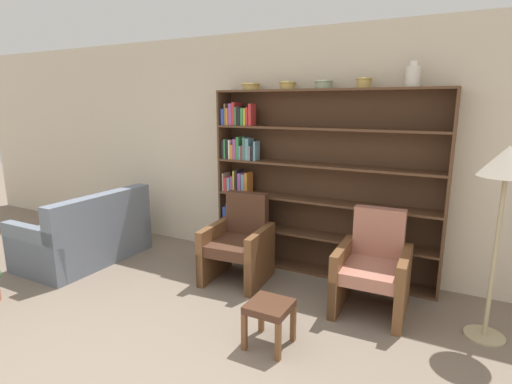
{
  "coord_description": "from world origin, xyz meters",
  "views": [
    {
      "loc": [
        1.78,
        -1.6,
        1.92
      ],
      "look_at": [
        -0.28,
        2.28,
        0.95
      ],
      "focal_mm": 28.0,
      "sensor_mm": 36.0,
      "label": 1
    }
  ],
  "objects_px": {
    "bowl_slate": "(364,82)",
    "footstool": "(269,311)",
    "vase_tall": "(413,76)",
    "armchair_cushioned": "(373,269)",
    "bowl_cream": "(288,85)",
    "couch": "(86,236)",
    "bowl_brass": "(251,86)",
    "bookshelf": "(302,184)",
    "armchair_leather": "(239,244)",
    "floor_lamp": "(506,173)",
    "bowl_terracotta": "(324,84)"
  },
  "relations": [
    {
      "from": "bookshelf",
      "to": "armchair_leather",
      "type": "distance_m",
      "value": 0.99
    },
    {
      "from": "bowl_slate",
      "to": "floor_lamp",
      "type": "relative_size",
      "value": 0.11
    },
    {
      "from": "bowl_slate",
      "to": "couch",
      "type": "height_order",
      "value": "bowl_slate"
    },
    {
      "from": "bookshelf",
      "to": "vase_tall",
      "type": "height_order",
      "value": "vase_tall"
    },
    {
      "from": "bowl_slate",
      "to": "couch",
      "type": "bearing_deg",
      "value": -161.77
    },
    {
      "from": "bowl_cream",
      "to": "couch",
      "type": "distance_m",
      "value": 3.07
    },
    {
      "from": "bowl_cream",
      "to": "footstool",
      "type": "bearing_deg",
      "value": -70.39
    },
    {
      "from": "bowl_cream",
      "to": "armchair_cushioned",
      "type": "relative_size",
      "value": 0.2
    },
    {
      "from": "bookshelf",
      "to": "couch",
      "type": "xyz_separation_m",
      "value": [
        -2.44,
        -1.04,
        -0.71
      ]
    },
    {
      "from": "bookshelf",
      "to": "armchair_leather",
      "type": "height_order",
      "value": "bookshelf"
    },
    {
      "from": "footstool",
      "to": "bowl_cream",
      "type": "bearing_deg",
      "value": 109.61
    },
    {
      "from": "armchair_cushioned",
      "to": "armchair_leather",
      "type": "bearing_deg",
      "value": -2.21
    },
    {
      "from": "bowl_terracotta",
      "to": "couch",
      "type": "relative_size",
      "value": 0.14
    },
    {
      "from": "bowl_cream",
      "to": "footstool",
      "type": "xyz_separation_m",
      "value": [
        0.56,
        -1.59,
        -1.83
      ]
    },
    {
      "from": "floor_lamp",
      "to": "couch",
      "type": "bearing_deg",
      "value": -174.87
    },
    {
      "from": "bookshelf",
      "to": "bowl_slate",
      "type": "xyz_separation_m",
      "value": [
        0.65,
        -0.02,
        1.12
      ]
    },
    {
      "from": "bookshelf",
      "to": "bowl_brass",
      "type": "relative_size",
      "value": 11.62
    },
    {
      "from": "armchair_cushioned",
      "to": "footstool",
      "type": "bearing_deg",
      "value": 56.7
    },
    {
      "from": "couch",
      "to": "armchair_leather",
      "type": "distance_m",
      "value": 2.0
    },
    {
      "from": "vase_tall",
      "to": "floor_lamp",
      "type": "bearing_deg",
      "value": -37.57
    },
    {
      "from": "bowl_slate",
      "to": "footstool",
      "type": "distance_m",
      "value": 2.44
    },
    {
      "from": "bowl_brass",
      "to": "bowl_slate",
      "type": "xyz_separation_m",
      "value": [
        1.3,
        0.0,
        0.01
      ]
    },
    {
      "from": "bowl_slate",
      "to": "floor_lamp",
      "type": "xyz_separation_m",
      "value": [
        1.28,
        -0.63,
        -0.73
      ]
    },
    {
      "from": "vase_tall",
      "to": "armchair_cushioned",
      "type": "xyz_separation_m",
      "value": [
        -0.14,
        -0.59,
        -1.78
      ]
    },
    {
      "from": "bookshelf",
      "to": "armchair_leather",
      "type": "relative_size",
      "value": 2.73
    },
    {
      "from": "couch",
      "to": "armchair_cushioned",
      "type": "relative_size",
      "value": 1.53
    },
    {
      "from": "bowl_cream",
      "to": "couch",
      "type": "xyz_separation_m",
      "value": [
        -2.25,
        -1.02,
        -1.82
      ]
    },
    {
      "from": "bowl_terracotta",
      "to": "bowl_slate",
      "type": "height_order",
      "value": "bowl_slate"
    },
    {
      "from": "vase_tall",
      "to": "footstool",
      "type": "height_order",
      "value": "vase_tall"
    },
    {
      "from": "bowl_terracotta",
      "to": "vase_tall",
      "type": "height_order",
      "value": "vase_tall"
    },
    {
      "from": "bowl_terracotta",
      "to": "floor_lamp",
      "type": "xyz_separation_m",
      "value": [
        1.7,
        -0.63,
        -0.73
      ]
    },
    {
      "from": "armchair_cushioned",
      "to": "bowl_slate",
      "type": "bearing_deg",
      "value": -63.58
    },
    {
      "from": "bowl_brass",
      "to": "bowl_terracotta",
      "type": "distance_m",
      "value": 0.88
    },
    {
      "from": "footstool",
      "to": "bowl_brass",
      "type": "bearing_deg",
      "value": 122.97
    },
    {
      "from": "bowl_slate",
      "to": "footstool",
      "type": "relative_size",
      "value": 0.46
    },
    {
      "from": "bookshelf",
      "to": "bowl_terracotta",
      "type": "relative_size",
      "value": 13.1
    },
    {
      "from": "vase_tall",
      "to": "bowl_brass",
      "type": "bearing_deg",
      "value": 180.0
    },
    {
      "from": "bowl_cream",
      "to": "armchair_cushioned",
      "type": "distance_m",
      "value": 2.16
    },
    {
      "from": "bookshelf",
      "to": "floor_lamp",
      "type": "height_order",
      "value": "bookshelf"
    },
    {
      "from": "armchair_cushioned",
      "to": "bookshelf",
      "type": "bearing_deg",
      "value": -34.29
    },
    {
      "from": "floor_lamp",
      "to": "bowl_cream",
      "type": "bearing_deg",
      "value": 163.52
    },
    {
      "from": "bowl_terracotta",
      "to": "couch",
      "type": "height_order",
      "value": "bowl_terracotta"
    },
    {
      "from": "bookshelf",
      "to": "bowl_terracotta",
      "type": "bearing_deg",
      "value": -5.14
    },
    {
      "from": "bowl_terracotta",
      "to": "footstool",
      "type": "height_order",
      "value": "bowl_terracotta"
    },
    {
      "from": "bowl_slate",
      "to": "couch",
      "type": "xyz_separation_m",
      "value": [
        -3.09,
        -1.02,
        -1.83
      ]
    },
    {
      "from": "bowl_brass",
      "to": "bowl_cream",
      "type": "bearing_deg",
      "value": 0.0
    },
    {
      "from": "armchair_leather",
      "to": "footstool",
      "type": "distance_m",
      "value": 1.32
    },
    {
      "from": "bookshelf",
      "to": "vase_tall",
      "type": "distance_m",
      "value": 1.61
    },
    {
      "from": "vase_tall",
      "to": "bowl_slate",
      "type": "bearing_deg",
      "value": 180.0
    },
    {
      "from": "bookshelf",
      "to": "floor_lamp",
      "type": "relative_size",
      "value": 1.6
    }
  ]
}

